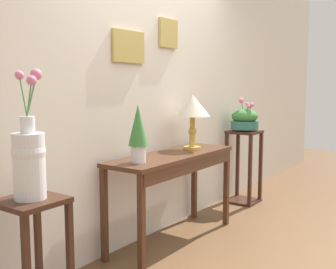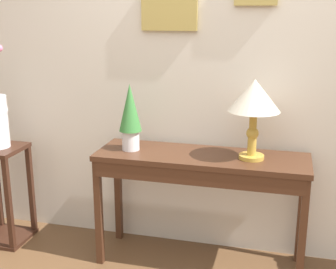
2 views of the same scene
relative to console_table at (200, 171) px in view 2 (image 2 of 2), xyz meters
name	(u,v)px [view 2 (image 2 of 2)]	position (x,y,z in m)	size (l,w,h in m)	color
back_wall_with_art	(214,54)	(0.02, 0.33, 0.72)	(9.00, 0.13, 2.80)	beige
console_table	(200,171)	(0.00, 0.00, 0.00)	(1.38, 0.43, 0.78)	#472819
table_lamp	(254,99)	(0.32, 0.03, 0.48)	(0.32, 0.32, 0.50)	gold
potted_plant_on_console	(130,114)	(-0.48, 0.01, 0.35)	(0.15, 0.15, 0.44)	silver
pedestal_stand_left	(3,194)	(-1.48, -0.03, -0.31)	(0.34, 0.34, 0.73)	#381E14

